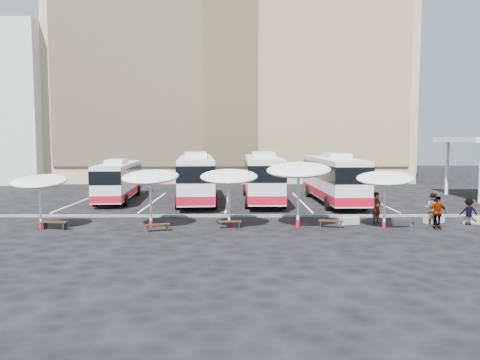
{
  "coord_description": "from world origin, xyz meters",
  "views": [
    {
      "loc": [
        0.9,
        -29.61,
        5.05
      ],
      "look_at": [
        1.0,
        3.0,
        2.2
      ],
      "focal_mm": 35.0,
      "sensor_mm": 36.0,
      "label": 1
    }
  ],
  "objects_px": {
    "conc_bench_2": "(434,219)",
    "conc_bench_3": "(473,220)",
    "bus_0": "(119,179)",
    "passenger_3": "(469,212)",
    "wood_bench_2": "(230,223)",
    "passenger_0": "(377,208)",
    "sunshade_4": "(385,179)",
    "passenger_2": "(437,213)",
    "bus_3": "(333,177)",
    "conc_bench_1": "(402,222)",
    "wood_bench_0": "(55,223)",
    "sunshade_0": "(39,182)",
    "bus_1": "(196,176)",
    "sunshade_3": "(298,170)",
    "sunshade_2": "(229,177)",
    "passenger_1": "(433,209)",
    "sunshade_1": "(150,177)",
    "bus_2": "(262,176)",
    "conc_bench_0": "(349,221)",
    "wood_bench_1": "(158,226)",
    "wood_bench_3": "(331,222)"
  },
  "relations": [
    {
      "from": "sunshade_3",
      "to": "passenger_3",
      "type": "distance_m",
      "value": 10.47
    },
    {
      "from": "conc_bench_1",
      "to": "wood_bench_0",
      "type": "bearing_deg",
      "value": -176.66
    },
    {
      "from": "sunshade_3",
      "to": "wood_bench_0",
      "type": "height_order",
      "value": "sunshade_3"
    },
    {
      "from": "bus_1",
      "to": "conc_bench_0",
      "type": "distance_m",
      "value": 14.39
    },
    {
      "from": "wood_bench_2",
      "to": "passenger_0",
      "type": "height_order",
      "value": "passenger_0"
    },
    {
      "from": "sunshade_0",
      "to": "conc_bench_1",
      "type": "height_order",
      "value": "sunshade_0"
    },
    {
      "from": "bus_0",
      "to": "wood_bench_3",
      "type": "distance_m",
      "value": 19.48
    },
    {
      "from": "bus_1",
      "to": "sunshade_3",
      "type": "height_order",
      "value": "bus_1"
    },
    {
      "from": "sunshade_4",
      "to": "passenger_2",
      "type": "xyz_separation_m",
      "value": [
        2.94,
        -0.15,
        -1.91
      ]
    },
    {
      "from": "sunshade_1",
      "to": "wood_bench_0",
      "type": "distance_m",
      "value": 5.89
    },
    {
      "from": "sunshade_0",
      "to": "conc_bench_1",
      "type": "xyz_separation_m",
      "value": [
        20.77,
        0.9,
        -2.48
      ]
    },
    {
      "from": "sunshade_4",
      "to": "passenger_1",
      "type": "bearing_deg",
      "value": 21.95
    },
    {
      "from": "wood_bench_0",
      "to": "passenger_1",
      "type": "height_order",
      "value": "passenger_1"
    },
    {
      "from": "bus_1",
      "to": "passenger_3",
      "type": "height_order",
      "value": "bus_1"
    },
    {
      "from": "bus_3",
      "to": "wood_bench_0",
      "type": "xyz_separation_m",
      "value": [
        -17.83,
        -11.14,
        -1.68
      ]
    },
    {
      "from": "wood_bench_2",
      "to": "passenger_1",
      "type": "height_order",
      "value": "passenger_1"
    },
    {
      "from": "sunshade_0",
      "to": "wood_bench_1",
      "type": "height_order",
      "value": "sunshade_0"
    },
    {
      "from": "bus_3",
      "to": "sunshade_1",
      "type": "distance_m",
      "value": 16.38
    },
    {
      "from": "sunshade_0",
      "to": "wood_bench_3",
      "type": "distance_m",
      "value": 16.64
    },
    {
      "from": "sunshade_4",
      "to": "bus_1",
      "type": "bearing_deg",
      "value": 135.64
    },
    {
      "from": "wood_bench_2",
      "to": "bus_2",
      "type": "bearing_deg",
      "value": 78.14
    },
    {
      "from": "conc_bench_2",
      "to": "passenger_2",
      "type": "relative_size",
      "value": 0.71
    },
    {
      "from": "bus_0",
      "to": "wood_bench_0",
      "type": "height_order",
      "value": "bus_0"
    },
    {
      "from": "sunshade_1",
      "to": "bus_2",
      "type": "bearing_deg",
      "value": 58.47
    },
    {
      "from": "bus_3",
      "to": "passenger_2",
      "type": "relative_size",
      "value": 6.79
    },
    {
      "from": "sunshade_1",
      "to": "passenger_1",
      "type": "bearing_deg",
      "value": 3.29
    },
    {
      "from": "conc_bench_2",
      "to": "passenger_0",
      "type": "bearing_deg",
      "value": -177.24
    },
    {
      "from": "bus_0",
      "to": "wood_bench_2",
      "type": "distance_m",
      "value": 15.48
    },
    {
      "from": "sunshade_0",
      "to": "bus_0",
      "type": "bearing_deg",
      "value": 84.08
    },
    {
      "from": "sunshade_2",
      "to": "wood_bench_2",
      "type": "distance_m",
      "value": 2.62
    },
    {
      "from": "sunshade_0",
      "to": "sunshade_2",
      "type": "bearing_deg",
      "value": 1.9
    },
    {
      "from": "wood_bench_3",
      "to": "passenger_0",
      "type": "height_order",
      "value": "passenger_0"
    },
    {
      "from": "bus_3",
      "to": "conc_bench_3",
      "type": "bearing_deg",
      "value": -56.73
    },
    {
      "from": "bus_0",
      "to": "passenger_3",
      "type": "distance_m",
      "value": 26.07
    },
    {
      "from": "bus_0",
      "to": "bus_1",
      "type": "bearing_deg",
      "value": -11.8
    },
    {
      "from": "wood_bench_2",
      "to": "conc_bench_3",
      "type": "distance_m",
      "value": 14.65
    },
    {
      "from": "conc_bench_2",
      "to": "conc_bench_3",
      "type": "bearing_deg",
      "value": -6.16
    },
    {
      "from": "sunshade_0",
      "to": "passenger_3",
      "type": "relative_size",
      "value": 1.99
    },
    {
      "from": "wood_bench_1",
      "to": "conc_bench_1",
      "type": "distance_m",
      "value": 14.13
    },
    {
      "from": "bus_1",
      "to": "passenger_1",
      "type": "xyz_separation_m",
      "value": [
        15.01,
        -10.1,
        -1.13
      ]
    },
    {
      "from": "bus_3",
      "to": "sunshade_4",
      "type": "distance_m",
      "value": 10.92
    },
    {
      "from": "bus_1",
      "to": "conc_bench_3",
      "type": "distance_m",
      "value": 20.21
    },
    {
      "from": "bus_2",
      "to": "sunshade_1",
      "type": "bearing_deg",
      "value": -121.76
    },
    {
      "from": "passenger_0",
      "to": "passenger_3",
      "type": "relative_size",
      "value": 1.2
    },
    {
      "from": "bus_3",
      "to": "wood_bench_3",
      "type": "distance_m",
      "value": 11.02
    },
    {
      "from": "wood_bench_0",
      "to": "wood_bench_3",
      "type": "distance_m",
      "value": 15.6
    },
    {
      "from": "wood_bench_1",
      "to": "wood_bench_3",
      "type": "relative_size",
      "value": 0.94
    },
    {
      "from": "wood_bench_3",
      "to": "passenger_3",
      "type": "distance_m",
      "value": 8.35
    },
    {
      "from": "conc_bench_2",
      "to": "bus_1",
      "type": "bearing_deg",
      "value": 147.64
    },
    {
      "from": "bus_1",
      "to": "passenger_2",
      "type": "xyz_separation_m",
      "value": [
        14.64,
        -11.59,
        -1.13
      ]
    }
  ]
}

